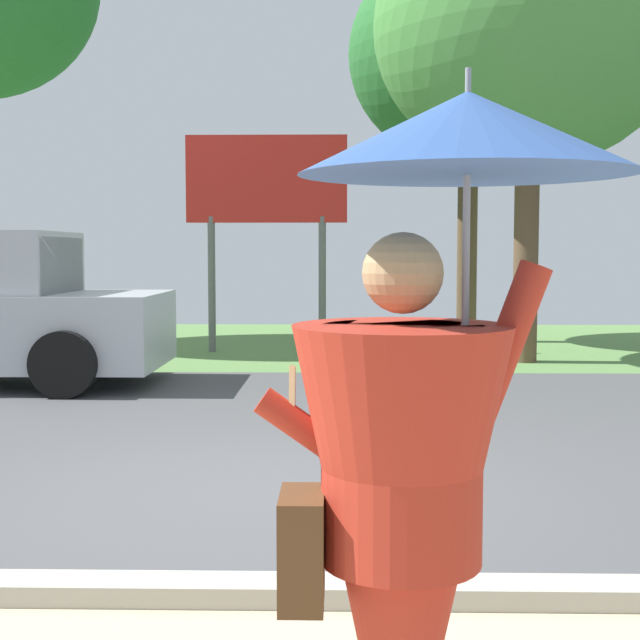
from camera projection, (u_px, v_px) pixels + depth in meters
ground_plane at (292, 418)px, 9.20m from camera, size 40.00×22.00×0.20m
monk_pedestrian at (414, 467)px, 2.46m from camera, size 1.03×0.91×2.13m
roadside_billboard at (267, 195)px, 14.57m from camera, size 2.60×0.12×3.50m
tree_left_far at (469, 55)px, 16.09m from camera, size 4.32×4.32×7.11m
tree_center_back at (530, 27)px, 13.06m from camera, size 4.54×4.54×6.96m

